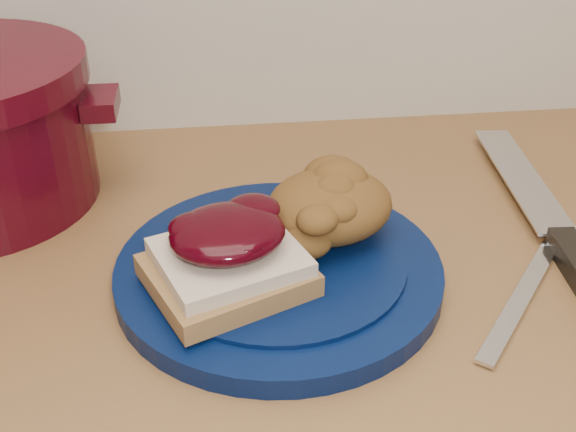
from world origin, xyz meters
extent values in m
cylinder|color=#04123A|center=(0.02, 1.49, 0.91)|extent=(0.34, 0.34, 0.02)
cube|color=olive|center=(-0.02, 1.46, 0.93)|extent=(0.14, 0.14, 0.02)
cube|color=beige|center=(-0.02, 1.46, 0.95)|extent=(0.13, 0.12, 0.01)
ellipsoid|color=black|center=(-0.02, 1.47, 0.97)|extent=(0.11, 0.10, 0.03)
ellipsoid|color=brown|center=(0.07, 1.52, 0.95)|extent=(0.13, 0.12, 0.05)
cube|color=silver|center=(0.28, 1.62, 0.91)|extent=(0.05, 0.21, 0.00)
cube|color=silver|center=(0.22, 1.44, 0.90)|extent=(0.13, 0.16, 0.00)
cube|color=#39050F|center=(-0.13, 1.66, 0.99)|extent=(0.03, 0.05, 0.02)
camera|label=1|loc=(-0.03, 1.01, 1.26)|focal=45.00mm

